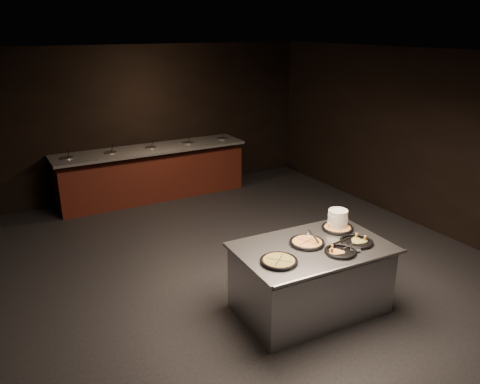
{
  "coord_description": "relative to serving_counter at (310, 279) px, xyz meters",
  "views": [
    {
      "loc": [
        -2.81,
        -4.91,
        3.22
      ],
      "look_at": [
        0.13,
        0.3,
        1.09
      ],
      "focal_mm": 35.0,
      "sensor_mm": 36.0,
      "label": 1
    }
  ],
  "objects": [
    {
      "name": "room",
      "position": [
        -0.29,
        1.1,
        1.05
      ],
      "size": [
        7.02,
        8.02,
        2.92
      ],
      "color": "black",
      "rests_on": "ground"
    },
    {
      "name": "pan_veggie_whole",
      "position": [
        -0.56,
        -0.14,
        0.45
      ],
      "size": [
        0.41,
        0.41,
        0.04
      ],
      "rotation": [
        0.0,
        0.0,
        0.69
      ],
      "color": "black",
      "rests_on": "serving_counter"
    },
    {
      "name": "pan_cheese_slices_b",
      "position": [
        0.16,
        -0.29,
        0.45
      ],
      "size": [
        0.36,
        0.36,
        0.04
      ],
      "rotation": [
        0.0,
        0.0,
        1.99
      ],
      "color": "black",
      "rests_on": "serving_counter"
    },
    {
      "name": "pan_veggie_slices",
      "position": [
        0.49,
        -0.19,
        0.45
      ],
      "size": [
        0.39,
        0.39,
        0.04
      ],
      "rotation": [
        0.0,
        0.0,
        -0.11
      ],
      "color": "black",
      "rests_on": "serving_counter"
    },
    {
      "name": "server_right",
      "position": [
        0.25,
        -0.26,
        0.51
      ],
      "size": [
        0.27,
        0.27,
        0.17
      ],
      "rotation": [
        0.0,
        0.0,
        -0.73
      ],
      "color": "silver",
      "rests_on": "serving_counter"
    },
    {
      "name": "server_left",
      "position": [
        0.06,
        0.1,
        0.51
      ],
      "size": [
        0.09,
        0.3,
        0.14
      ],
      "rotation": [
        0.0,
        0.0,
        1.59
      ],
      "color": "silver",
      "rests_on": "serving_counter"
    },
    {
      "name": "serving_counter",
      "position": [
        0.0,
        0.0,
        0.0
      ],
      "size": [
        1.8,
        1.2,
        0.84
      ],
      "rotation": [
        0.0,
        0.0,
        -0.04
      ],
      "color": "silver",
      "rests_on": "ground"
    },
    {
      "name": "pan_cheese_slices_a",
      "position": [
        0.56,
        0.22,
        0.45
      ],
      "size": [
        0.39,
        0.39,
        0.04
      ],
      "rotation": [
        0.0,
        0.0,
        1.21
      ],
      "color": "black",
      "rests_on": "serving_counter"
    },
    {
      "name": "salad_bar",
      "position": [
        -0.29,
        4.66,
        0.03
      ],
      "size": [
        3.7,
        0.83,
        1.18
      ],
      "color": "#501D13",
      "rests_on": "ground"
    },
    {
      "name": "pan_cheese_whole",
      "position": [
        -0.02,
        0.07,
        0.45
      ],
      "size": [
        0.41,
        0.41,
        0.04
      ],
      "rotation": [
        0.0,
        0.0,
        0.3
      ],
      "color": "black",
      "rests_on": "serving_counter"
    },
    {
      "name": "plate_stack",
      "position": [
        0.58,
        0.25,
        0.55
      ],
      "size": [
        0.24,
        0.24,
        0.24
      ],
      "primitive_type": "cylinder",
      "color": "silver",
      "rests_on": "serving_counter"
    }
  ]
}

